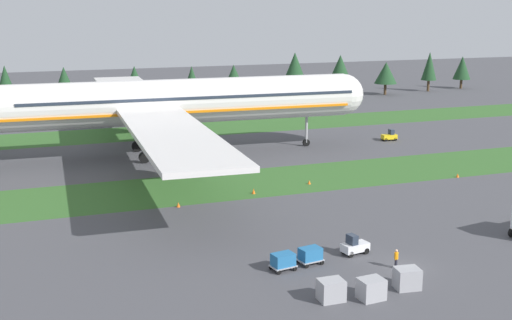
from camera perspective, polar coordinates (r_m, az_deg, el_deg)
The scene contains 17 objects.
ground_plane at distance 61.77m, azimuth 12.50°, elevation -9.00°, with size 400.00×400.00×0.00m, color #47474C.
grass_strip_near at distance 89.09m, azimuth 1.49°, elevation -1.79°, with size 320.00×14.03×0.01m, color #336028.
grass_strip_far at distance 126.35m, azimuth -5.11°, elevation 2.63°, with size 320.00×14.03×0.01m, color #336028.
airliner at distance 103.19m, azimuth -8.77°, elevation 4.92°, with size 70.08×86.01×23.61m.
baggage_tug at distance 63.85m, azimuth 8.45°, elevation -7.30°, with size 2.78×1.72×1.97m.
cargo_dolly_lead at distance 61.02m, azimuth 4.68°, elevation -8.07°, with size 2.42×1.85×1.55m.
cargo_dolly_second at distance 59.54m, azimuth 2.34°, elevation -8.59°, with size 2.42×1.85×1.55m.
pushback_tractor at distance 117.63m, azimuth 11.38°, elevation 2.04°, with size 2.65×1.41×1.97m.
ground_crew_marshaller at distance 61.24m, azimuth 11.93°, elevation -8.22°, with size 0.44×0.41×1.74m.
uld_container_0 at distance 54.79m, azimuth 9.85°, elevation -10.84°, with size 2.00×1.60×1.73m, color #A3A3A8.
uld_container_1 at distance 54.12m, azimuth 6.46°, elevation -11.03°, with size 2.00×1.60×1.74m, color #A3A3A8.
uld_container_2 at distance 57.27m, azimuth 12.84°, elevation -9.87°, with size 2.00×1.60×1.77m, color #A3A3A8.
taxiway_marker_0 at distance 94.87m, azimuth 16.91°, elevation -1.27°, with size 0.44×0.44×0.53m, color orange.
taxiway_marker_1 at distance 82.94m, azimuth -0.21°, elevation -2.68°, with size 0.44×0.44×0.67m, color orange.
taxiway_marker_2 at distance 87.64m, azimuth 4.59°, elevation -1.90°, with size 0.44×0.44×0.54m, color orange.
taxiway_marker_3 at distance 78.07m, azimuth -6.68°, elevation -3.83°, with size 0.44×0.44×0.57m, color orange.
distant_tree_line at distance 158.02m, azimuth -7.61°, elevation 7.08°, with size 178.69×10.94×12.24m.
Camera 1 is at (-31.32, -48.03, 22.97)m, focal length 46.64 mm.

